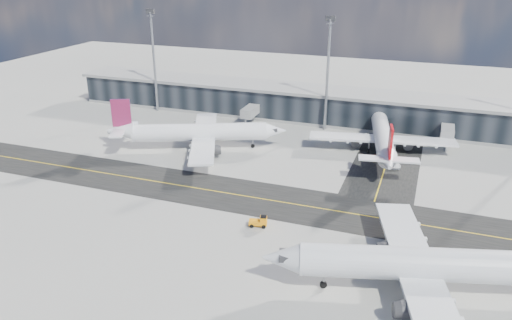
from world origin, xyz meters
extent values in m
plane|color=gray|center=(0.00, 0.00, 0.00)|extent=(300.00, 300.00, 0.00)
cube|color=black|center=(0.00, 4.00, 0.01)|extent=(180.00, 14.00, 0.02)
cube|color=black|center=(18.00, 35.00, 0.01)|extent=(14.00, 50.00, 0.02)
cube|color=yellow|center=(0.00, 4.00, 0.03)|extent=(180.00, 0.25, 0.01)
cube|color=yellow|center=(18.00, 35.00, 0.03)|extent=(0.25, 50.00, 0.01)
cube|color=black|center=(0.00, 55.00, 4.00)|extent=(150.00, 12.00, 8.00)
cube|color=gray|center=(0.00, 55.00, 8.40)|extent=(152.00, 13.00, 0.80)
cube|color=gray|center=(0.00, 55.00, 0.40)|extent=(150.00, 12.20, 0.80)
cube|color=gray|center=(-20.00, 47.00, 3.50)|extent=(3.00, 10.00, 2.40)
cylinder|color=gray|center=(-20.00, 42.00, 1.20)|extent=(0.60, 0.60, 2.40)
cube|color=gray|center=(30.00, 47.00, 3.50)|extent=(3.00, 10.00, 2.40)
cylinder|color=gray|center=(30.00, 42.00, 1.20)|extent=(0.60, 0.60, 2.40)
cylinder|color=gray|center=(-50.00, 48.00, 14.00)|extent=(0.70, 0.70, 28.00)
cube|color=#2D2D30|center=(-50.00, 48.00, 28.20)|extent=(2.50, 0.50, 1.40)
cylinder|color=gray|center=(0.00, 48.00, 14.00)|extent=(0.70, 0.70, 28.00)
cube|color=#2D2D30|center=(0.00, 48.00, 28.20)|extent=(2.50, 0.50, 1.40)
cylinder|color=white|center=(-24.36, 23.81, 4.14)|extent=(30.13, 16.03, 4.14)
cone|color=white|center=(-8.21, 30.74, 4.14)|extent=(6.38, 5.84, 4.14)
cone|color=white|center=(-40.99, 16.68, 4.76)|extent=(7.33, 6.25, 4.14)
cube|color=white|center=(-23.41, 24.22, 3.10)|extent=(18.61, 34.34, 0.52)
cylinder|color=#2D2D30|center=(-24.91, 30.33, 1.96)|extent=(4.93, 3.90, 2.38)
cylinder|color=#2D2D30|center=(-20.02, 18.92, 1.96)|extent=(4.93, 3.90, 2.38)
cube|color=silver|center=(-24.91, 30.33, 2.79)|extent=(2.06, 1.20, 0.83)
cube|color=silver|center=(-20.02, 18.92, 2.79)|extent=(2.06, 1.20, 0.83)
cube|color=#691C4E|center=(-40.51, 16.88, 9.10)|extent=(4.17, 2.14, 6.41)
cube|color=white|center=(-40.99, 16.68, 5.38)|extent=(7.55, 12.54, 0.36)
cube|color=#2D2D30|center=(-8.68, 30.53, 4.55)|extent=(2.80, 2.91, 0.72)
cylinder|color=gray|center=(-12.96, 28.70, 1.24)|extent=(0.33, 0.33, 2.07)
cylinder|color=black|center=(-12.96, 28.70, 0.47)|extent=(1.00, 0.70, 0.93)
cylinder|color=black|center=(-26.53, 26.25, 0.57)|extent=(1.25, 0.92, 1.14)
cylinder|color=black|center=(-24.09, 20.55, 0.57)|extent=(1.25, 0.92, 1.14)
cylinder|color=white|center=(16.03, 36.16, 3.91)|extent=(9.15, 29.53, 3.91)
cone|color=white|center=(13.02, 52.49, 3.91)|extent=(4.73, 5.51, 3.91)
cone|color=white|center=(19.12, 19.35, 4.49)|extent=(4.91, 6.47, 3.91)
cube|color=white|center=(15.85, 37.12, 2.93)|extent=(33.55, 10.82, 0.49)
cylinder|color=#2D2D30|center=(9.91, 37.02, 1.86)|extent=(2.95, 4.44, 2.25)
cylinder|color=#2D2D30|center=(21.44, 39.14, 1.86)|extent=(2.95, 4.44, 2.25)
cube|color=silver|center=(9.91, 37.02, 2.64)|extent=(0.74, 1.99, 0.78)
cube|color=silver|center=(21.44, 39.14, 2.64)|extent=(0.74, 1.99, 0.78)
cube|color=red|center=(19.04, 19.83, 8.60)|extent=(1.18, 4.11, 6.06)
cube|color=white|center=(19.12, 19.35, 5.08)|extent=(12.03, 4.81, 0.34)
cube|color=#2D2D30|center=(13.11, 52.01, 4.30)|extent=(2.47, 2.31, 0.68)
cylinder|color=gray|center=(13.90, 47.69, 1.17)|extent=(0.27, 0.27, 1.95)
cylinder|color=black|center=(13.90, 47.69, 0.44)|extent=(0.50, 0.93, 0.88)
cylinder|color=black|center=(13.32, 34.67, 0.54)|extent=(0.68, 1.15, 1.07)
cylinder|color=black|center=(19.09, 35.73, 0.54)|extent=(0.68, 1.15, 1.07)
cylinder|color=silver|center=(27.85, -15.02, 4.47)|extent=(33.51, 13.36, 4.47)
cone|color=silver|center=(9.55, -20.15, 4.47)|extent=(6.59, 5.82, 4.47)
cube|color=silver|center=(26.77, -15.32, 3.35)|extent=(15.65, 38.12, 0.56)
cylinder|color=#2D2D30|center=(27.51, -22.08, 2.12)|extent=(5.22, 3.74, 2.57)
cylinder|color=#2D2D30|center=(23.89, -9.16, 2.12)|extent=(5.22, 3.74, 2.57)
cube|color=silver|center=(27.51, -22.08, 3.02)|extent=(2.27, 1.03, 0.89)
cube|color=silver|center=(23.89, -9.16, 3.02)|extent=(2.27, 1.03, 0.89)
cube|color=#2D2D30|center=(10.09, -20.00, 4.92)|extent=(2.82, 2.97, 0.78)
cylinder|color=gray|center=(14.93, -18.64, 1.34)|extent=(0.33, 0.33, 2.24)
cylinder|color=black|center=(14.93, -18.64, 0.50)|extent=(1.07, 0.65, 1.01)
cylinder|color=black|center=(29.83, -17.95, 0.62)|extent=(1.34, 0.87, 1.23)
cylinder|color=black|center=(28.02, -11.49, 0.62)|extent=(1.34, 0.87, 1.23)
cube|color=#FF980D|center=(0.84, -5.92, 0.76)|extent=(3.29, 2.13, 0.71)
cube|color=#FF980D|center=(1.72, -5.69, 1.42)|extent=(1.41, 1.55, 0.91)
cube|color=black|center=(1.72, -5.69, 1.77)|extent=(1.30, 1.48, 0.25)
cylinder|color=black|center=(1.66, -5.03, 0.35)|extent=(0.75, 0.42, 0.71)
cylinder|color=black|center=(1.99, -6.30, 0.35)|extent=(0.75, 0.42, 0.71)
cylinder|color=black|center=(-0.30, -5.53, 0.35)|extent=(0.75, 0.42, 0.71)
cylinder|color=black|center=(0.03, -6.81, 0.35)|extent=(0.75, 0.42, 0.71)
imported|color=white|center=(19.46, 28.60, 0.70)|extent=(3.98, 5.57, 1.41)
camera|label=1|loc=(25.66, -74.97, 42.03)|focal=35.00mm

